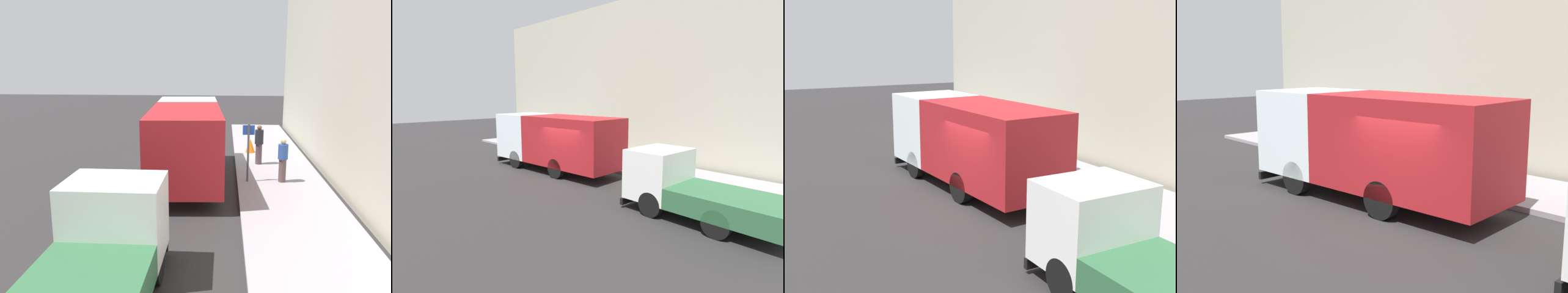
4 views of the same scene
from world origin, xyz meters
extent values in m
plane|color=#2A2829|center=(0.00, 0.00, 0.00)|extent=(80.00, 80.00, 0.00)
cube|color=gray|center=(4.66, 0.00, 0.07)|extent=(3.32, 30.00, 0.15)
cube|color=#B5B29C|center=(6.82, 0.00, 4.93)|extent=(0.50, 30.00, 9.86)
cube|color=white|center=(0.86, 4.41, 1.71)|extent=(2.63, 2.60, 2.46)
cube|color=black|center=(0.78, 5.61, 2.01)|extent=(2.08, 0.20, 1.38)
cube|color=maroon|center=(1.11, 0.61, 1.72)|extent=(2.81, 5.33, 2.46)
cube|color=black|center=(0.77, 5.69, 0.27)|extent=(2.38, 0.28, 0.24)
cylinder|color=black|center=(-0.20, 3.86, 0.48)|extent=(0.36, 0.99, 0.97)
cylinder|color=black|center=(1.97, 4.00, 0.48)|extent=(0.36, 0.99, 0.97)
cylinder|color=black|center=(0.02, 0.54, 0.48)|extent=(0.36, 0.99, 0.97)
cylinder|color=black|center=(2.19, 0.68, 0.48)|extent=(0.36, 0.99, 0.97)
cube|color=white|center=(0.15, -5.27, 1.30)|extent=(2.09, 1.66, 1.74)
cube|color=black|center=(0.16, -4.46, 1.50)|extent=(1.76, 0.06, 0.97)
cube|color=black|center=(0.16, -4.38, 0.23)|extent=(2.01, 0.12, 0.24)
cylinder|color=black|center=(-0.74, -5.60, 0.43)|extent=(0.30, 0.85, 0.85)
cylinder|color=black|center=(1.05, -5.60, 0.43)|extent=(0.30, 0.85, 0.85)
cylinder|color=#513F49|center=(4.00, 4.03, 0.60)|extent=(0.39, 0.39, 0.90)
cylinder|color=#22232B|center=(4.00, 4.03, 1.36)|extent=(0.53, 0.53, 0.62)
sphere|color=brown|center=(4.00, 4.03, 1.77)|extent=(0.21, 0.21, 0.21)
cylinder|color=brown|center=(4.67, 1.43, 0.59)|extent=(0.34, 0.34, 0.88)
cylinder|color=#2E519A|center=(4.67, 1.43, 1.31)|extent=(0.46, 0.46, 0.56)
sphere|color=tan|center=(4.67, 1.43, 1.70)|extent=(0.21, 0.21, 0.21)
cone|color=orange|center=(3.78, 6.30, 0.49)|extent=(0.47, 0.47, 0.68)
cylinder|color=#4C5156|center=(3.38, 1.40, 1.26)|extent=(0.08, 0.08, 2.21)
cube|color=blue|center=(3.38, 1.42, 2.11)|extent=(0.44, 0.03, 0.36)
camera|label=1|loc=(2.47, -13.30, 4.66)|focal=36.92mm
camera|label=2|loc=(-9.32, -11.62, 4.06)|focal=29.45mm
camera|label=3|loc=(-6.27, -12.44, 4.96)|focal=44.72mm
camera|label=4|loc=(-7.88, -7.60, 3.82)|focal=44.30mm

